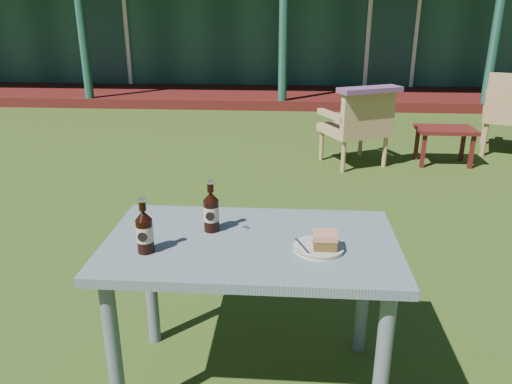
# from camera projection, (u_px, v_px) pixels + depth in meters

# --- Properties ---
(ground) EXTENTS (80.00, 80.00, 0.00)m
(ground) POSITION_uv_depth(u_px,v_px,m) (268.00, 233.00, 3.79)
(ground) COLOR #334916
(pavilion) EXTENTS (15.80, 8.30, 3.45)m
(pavilion) POSITION_uv_depth(u_px,v_px,m) (287.00, 6.00, 12.00)
(pavilion) COLOR #1B4739
(pavilion) RESTS_ON ground
(cafe_table) EXTENTS (1.20, 0.70, 0.72)m
(cafe_table) POSITION_uv_depth(u_px,v_px,m) (251.00, 262.00, 2.08)
(cafe_table) COLOR slate
(cafe_table) RESTS_ON ground
(plate) EXTENTS (0.20, 0.20, 0.01)m
(plate) POSITION_uv_depth(u_px,v_px,m) (319.00, 247.00, 1.97)
(plate) COLOR silver
(plate) RESTS_ON cafe_table
(cake_slice) EXTENTS (0.09, 0.09, 0.06)m
(cake_slice) POSITION_uv_depth(u_px,v_px,m) (325.00, 240.00, 1.94)
(cake_slice) COLOR #4E3919
(cake_slice) RESTS_ON plate
(fork) EXTENTS (0.06, 0.13, 0.00)m
(fork) POSITION_uv_depth(u_px,v_px,m) (302.00, 246.00, 1.96)
(fork) COLOR silver
(fork) RESTS_ON plate
(cola_bottle_near) EXTENTS (0.07, 0.07, 0.22)m
(cola_bottle_near) POSITION_uv_depth(u_px,v_px,m) (211.00, 211.00, 2.10)
(cola_bottle_near) COLOR black
(cola_bottle_near) RESTS_ON cafe_table
(cola_bottle_far) EXTENTS (0.07, 0.07, 0.22)m
(cola_bottle_far) POSITION_uv_depth(u_px,v_px,m) (145.00, 231.00, 1.92)
(cola_bottle_far) COLOR black
(cola_bottle_far) RESTS_ON cafe_table
(bottle_cap) EXTENTS (0.03, 0.03, 0.01)m
(bottle_cap) POSITION_uv_depth(u_px,v_px,m) (246.00, 228.00, 2.15)
(bottle_cap) COLOR silver
(bottle_cap) RESTS_ON cafe_table
(armchair_left) EXTENTS (0.79, 0.77, 0.81)m
(armchair_left) POSITION_uv_depth(u_px,v_px,m) (358.00, 124.00, 5.25)
(armchair_left) COLOR tan
(armchair_left) RESTS_ON ground
(floral_throw) EXTENTS (0.69, 0.48, 0.05)m
(floral_throw) POSITION_uv_depth(u_px,v_px,m) (370.00, 90.00, 4.97)
(floral_throw) COLOR #63395F
(floral_throw) RESTS_ON armchair_left
(side_table) EXTENTS (0.60, 0.40, 0.40)m
(side_table) POSITION_uv_depth(u_px,v_px,m) (445.00, 133.00, 5.34)
(side_table) COLOR #4A1412
(side_table) RESTS_ON ground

